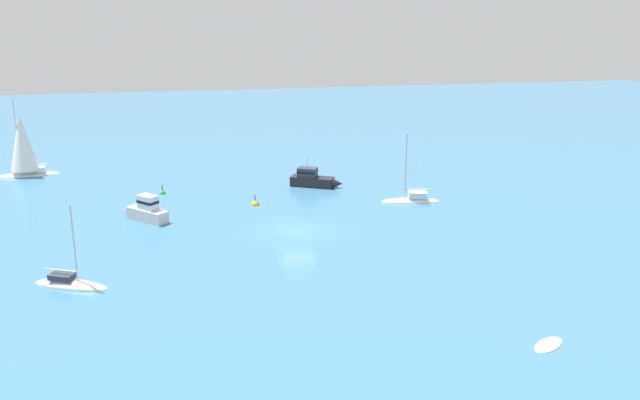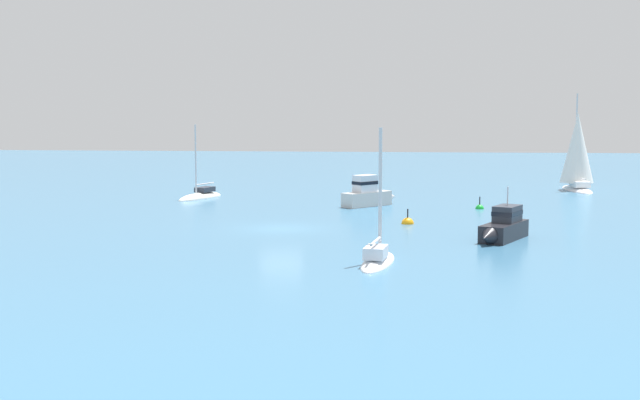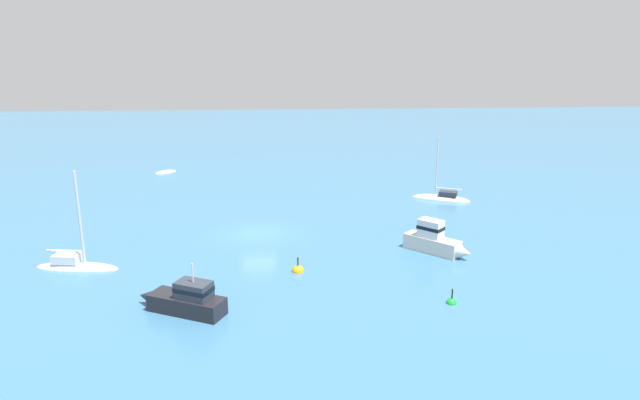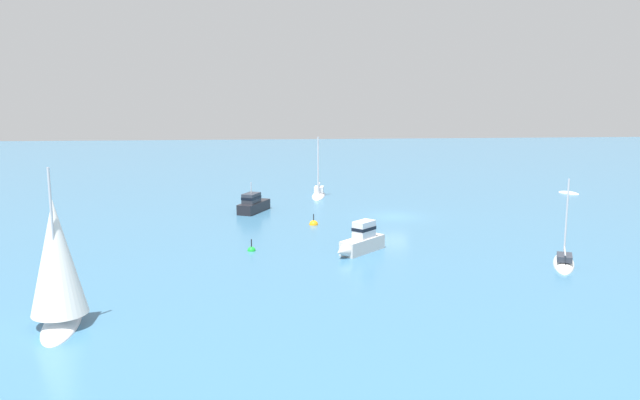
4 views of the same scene
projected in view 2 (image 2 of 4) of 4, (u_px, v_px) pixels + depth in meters
The scene contains 8 objects.
ground_plane at pixel (281, 229), 55.51m from camera, with size 160.00×160.00×0.00m, color teal.
yacht at pixel (378, 260), 43.75m from camera, with size 5.51×2.08×6.71m.
cabin_cruiser at pixel (369, 194), 67.13m from camera, with size 4.25×4.17×2.26m.
motor_cruiser at pixel (503, 227), 50.97m from camera, with size 5.17×3.30×2.88m.
ketch at pixel (577, 155), 78.28m from camera, with size 6.34×3.11×8.45m.
sloop at pixel (201, 197), 72.40m from camera, with size 5.36×3.31×6.16m.
channel_buoy at pixel (408, 224), 57.61m from camera, with size 0.78×0.78×1.31m.
mooring_buoy at pixel (480, 209), 65.43m from camera, with size 0.60×0.60×1.15m.
Camera 2 is at (-54.59, -7.09, 7.72)m, focal length 52.54 mm.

